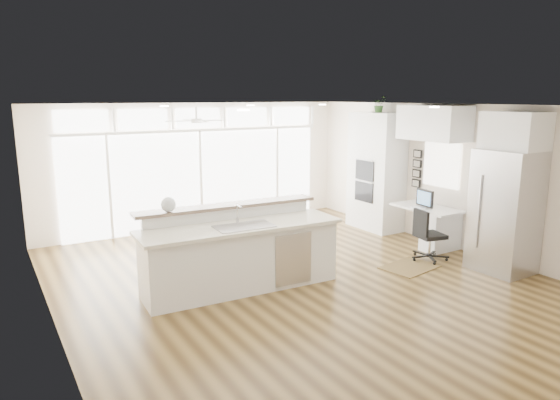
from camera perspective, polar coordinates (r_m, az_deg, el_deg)
floor at (r=7.94m, az=2.19°, el=-9.20°), size 7.00×8.00×0.02m
ceiling at (r=7.42m, az=2.35°, el=10.74°), size 7.00×8.00×0.02m
wall_back at (r=11.07m, az=-9.28°, el=3.92°), size 7.00×0.04×2.70m
wall_left at (r=6.38m, az=-24.97°, el=-2.78°), size 0.04×8.00×2.70m
wall_right at (r=9.91m, az=19.39°, el=2.50°), size 0.04×8.00×2.70m
glass_wall at (r=11.06m, az=-9.11°, el=2.34°), size 5.80×0.06×2.08m
transom_row at (r=10.93m, az=-9.34°, el=9.24°), size 5.90×0.06×0.40m
desk_window at (r=10.05m, az=18.00°, el=3.86°), size 0.04×0.85×0.85m
ceiling_fan at (r=9.68m, az=-9.55°, el=9.52°), size 1.16×1.16×0.32m
recessed_lights at (r=7.59m, az=1.50°, el=10.62°), size 3.40×3.00×0.02m
oven_cabinet at (r=10.91m, az=10.95°, el=3.21°), size 0.64×1.20×2.50m
desk_nook at (r=10.02m, az=16.34°, el=-2.89°), size 0.72×1.30×0.76m
upper_cabinets at (r=9.76m, az=17.17°, el=8.42°), size 0.64×1.30×0.64m
refrigerator at (r=8.88m, az=24.34°, el=-1.20°), size 0.76×0.90×2.00m
fridge_cabinet at (r=8.75m, az=25.28°, el=7.17°), size 0.64×0.90×0.60m
framed_photos at (r=10.47m, az=15.39°, el=3.48°), size 0.06×0.22×0.80m
kitchen_island at (r=7.45m, az=-4.46°, el=-5.69°), size 3.08×1.30×1.20m
rug at (r=8.78m, az=14.60°, el=-7.41°), size 1.01×0.80×0.01m
office_chair at (r=9.14m, az=16.80°, el=-3.85°), size 0.55×0.52×0.90m
fishbowl at (r=7.33m, az=-12.64°, el=-0.49°), size 0.23×0.23×0.22m
monitor at (r=9.84m, az=16.22°, el=0.22°), size 0.12×0.44×0.36m
keyboard at (r=9.75m, az=15.48°, el=-0.89°), size 0.16×0.35×0.02m
potted_plant at (r=10.80m, az=11.24°, el=10.47°), size 0.32×0.35×0.26m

